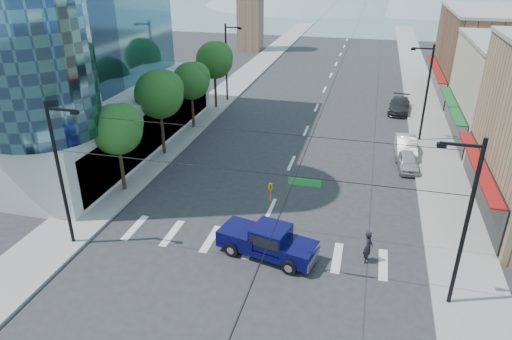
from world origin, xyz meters
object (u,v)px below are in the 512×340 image
Objects in this scene: parked_car_mid at (406,146)px; parked_car_far at (399,105)px; parked_car_near at (407,161)px; pickup_truck at (267,240)px; pedestrian at (368,247)px.

parked_car_far is at bearing 88.69° from parked_car_mid.
parked_car_near is 0.83× the size of parked_car_mid.
pickup_truck is at bearing -117.85° from parked_car_mid.
pickup_truck reaches higher than parked_car_far.
parked_car_near is at bearing -91.70° from parked_car_mid.
parked_car_mid reaches higher than parked_car_far.
pickup_truck is 1.29× the size of parked_car_mid.
pickup_truck is 31.04m from parked_car_far.
pedestrian is at bearing -107.06° from parked_car_near.
parked_car_mid is at bearing -83.62° from parked_car_far.
pickup_truck is 19.52m from parked_car_mid.
pickup_truck is 1.55× the size of parked_car_near.
pedestrian is 16.98m from parked_car_mid.
pedestrian is at bearing -89.53° from parked_car_far.
parked_car_near is at bearing -4.68° from pedestrian.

